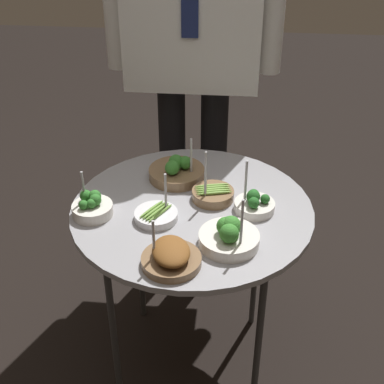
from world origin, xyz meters
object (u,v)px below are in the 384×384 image
bowl_broccoli_center (92,207)px  serving_cart (192,219)px  bowl_broccoli_far_rim (177,171)px  bowl_broccoli_mid_right (254,204)px  bowl_broccoli_near_rim (229,235)px  bowl_asparagus_mid_left (156,215)px  bowl_asparagus_front_right (213,194)px  bowl_roast_front_center (171,256)px  waiter_figure (193,18)px

bowl_broccoli_center → serving_cart: bearing=12.8°
bowl_broccoli_far_rim → bowl_broccoli_mid_right: bearing=-33.1°
bowl_broccoli_near_rim → bowl_broccoli_mid_right: bearing=67.8°
bowl_asparagus_mid_left → bowl_broccoli_far_rim: (0.03, 0.22, 0.01)m
bowl_broccoli_far_rim → bowl_broccoli_center: size_ratio=1.37×
bowl_broccoli_near_rim → bowl_asparagus_front_right: bearing=104.5°
bowl_broccoli_far_rim → bowl_roast_front_center: 0.40m
bowl_asparagus_mid_left → waiter_figure: (0.04, 0.62, 0.37)m
bowl_broccoli_mid_right → waiter_figure: waiter_figure is taller
bowl_broccoli_near_rim → bowl_roast_front_center: bearing=-147.2°
bowl_broccoli_near_rim → bowl_asparagus_front_right: bowl_asparagus_front_right is taller
serving_cart → bowl_broccoli_mid_right: size_ratio=4.57×
bowl_broccoli_far_rim → bowl_asparagus_front_right: (0.12, -0.11, -0.01)m
bowl_broccoli_mid_right → bowl_broccoli_center: 0.45m
bowl_broccoli_mid_right → bowl_broccoli_center: bowl_broccoli_mid_right is taller
bowl_broccoli_far_rim → waiter_figure: size_ratio=0.10×
bowl_asparagus_mid_left → waiter_figure: 0.73m
bowl_broccoli_near_rim → waiter_figure: bearing=102.4°
bowl_broccoli_near_rim → bowl_broccoli_far_rim: bearing=118.5°
bowl_broccoli_near_rim → bowl_broccoli_center: size_ratio=1.28×
bowl_asparagus_front_right → bowl_roast_front_center: bowl_asparagus_front_right is taller
bowl_asparagus_mid_left → serving_cart: bearing=36.5°
serving_cart → waiter_figure: (-0.05, 0.56, 0.42)m
bowl_asparagus_mid_left → bowl_broccoli_near_rim: bearing=-25.2°
serving_cart → bowl_broccoli_center: 0.29m
bowl_broccoli_far_rim → bowl_broccoli_mid_right: bowl_broccoli_mid_right is taller
bowl_broccoli_far_rim → bowl_broccoli_near_rim: bearing=-61.5°
bowl_broccoli_far_rim → bowl_broccoli_center: bowl_broccoli_far_rim is taller
bowl_asparagus_mid_left → bowl_broccoli_far_rim: size_ratio=0.78×
serving_cart → bowl_broccoli_mid_right: (0.18, -0.00, 0.07)m
serving_cart → bowl_broccoli_mid_right: bowl_broccoli_mid_right is taller
bowl_asparagus_mid_left → bowl_roast_front_center: bowl_asparagus_mid_left is taller
bowl_broccoli_far_rim → bowl_broccoli_mid_right: size_ratio=1.14×
bowl_asparagus_front_right → bowl_broccoli_mid_right: bowl_asparagus_front_right is taller
bowl_broccoli_center → bowl_broccoli_mid_right: bearing=7.6°
serving_cart → bowl_broccoli_near_rim: bowl_broccoli_near_rim is taller
bowl_asparagus_mid_left → bowl_broccoli_near_rim: (0.20, -0.09, 0.02)m
waiter_figure → bowl_broccoli_far_rim: bearing=-91.8°
bowl_asparagus_mid_left → bowl_roast_front_center: bearing=-70.7°
serving_cart → bowl_asparagus_front_right: size_ratio=4.09×
bowl_asparagus_mid_left → bowl_broccoli_mid_right: bearing=13.8°
bowl_asparagus_front_right → waiter_figure: bearing=101.5°
bowl_broccoli_far_rim → bowl_broccoli_near_rim: size_ratio=1.07×
serving_cart → bowl_broccoli_center: size_ratio=5.49×
serving_cart → bowl_roast_front_center: (-0.03, -0.25, 0.07)m
serving_cart → bowl_asparagus_mid_left: size_ratio=5.16×
bowl_asparagus_mid_left → bowl_broccoli_near_rim: bowl_broccoli_near_rim is taller
bowl_asparagus_mid_left → bowl_asparagus_front_right: bearing=37.6°
serving_cart → bowl_roast_front_center: bearing=-96.2°
bowl_asparagus_front_right → serving_cart: bearing=-140.7°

